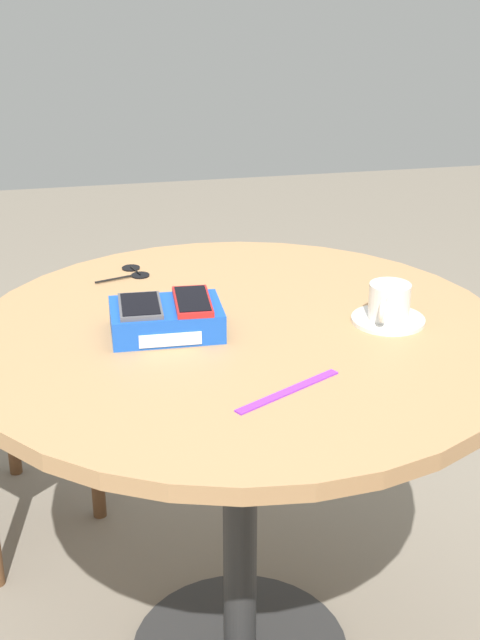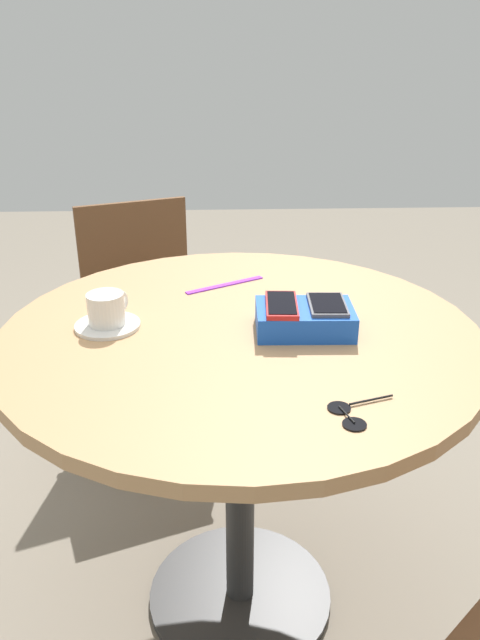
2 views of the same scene
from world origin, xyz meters
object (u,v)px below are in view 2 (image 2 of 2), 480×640
(coffee_cup, at_px, (107,308))
(round_table, at_px, (240,384))
(phone_red, at_px, (282,305))
(saucer, at_px, (108,325))
(phone_gray, at_px, (327,305))
(lanyard_strap, at_px, (225,285))
(phone_box, at_px, (304,319))
(sunglasses, at_px, (350,414))
(chair_near_window, at_px, (147,320))

(coffee_cup, bearing_deg, round_table, 175.73)
(phone_red, distance_m, saucer, 0.37)
(phone_gray, bearing_deg, coffee_cup, -4.25)
(phone_gray, relative_size, lanyard_strap, 0.56)
(phone_box, xyz_separation_m, sunglasses, (-0.03, 0.32, -0.02))
(round_table, bearing_deg, sunglasses, 116.24)
(phone_gray, bearing_deg, chair_near_window, -59.92)
(round_table, distance_m, phone_box, 0.21)
(lanyard_strap, bearing_deg, saucer, 42.51)
(phone_red, bearing_deg, coffee_cup, -5.39)
(round_table, height_order, saucer, saucer)
(phone_red, bearing_deg, saucer, -5.08)
(round_table, relative_size, phone_box, 4.98)
(phone_box, relative_size, phone_red, 1.48)
(phone_gray, xyz_separation_m, lanyard_strap, (0.21, -0.26, -0.06))
(phone_box, distance_m, phone_gray, 0.06)
(phone_gray, bearing_deg, lanyard_strap, -51.89)
(lanyard_strap, relative_size, chair_near_window, 0.26)
(round_table, bearing_deg, coffee_cup, -4.27)
(lanyard_strap, xyz_separation_m, sunglasses, (-0.19, 0.59, 0.00))
(phone_gray, height_order, phone_red, phone_red)
(phone_box, height_order, coffee_cup, coffee_cup)
(phone_box, height_order, phone_red, phone_red)
(phone_red, bearing_deg, sunglasses, 104.01)
(lanyard_strap, bearing_deg, phone_box, 121.25)
(phone_red, bearing_deg, phone_box, 178.97)
(phone_box, height_order, sunglasses, phone_box)
(phone_red, height_order, coffee_cup, coffee_cup)
(lanyard_strap, height_order, chair_near_window, chair_near_window)
(round_table, height_order, phone_gray, phone_gray)
(phone_red, xyz_separation_m, coffee_cup, (0.36, -0.03, -0.02))
(chair_near_window, bearing_deg, phone_gray, 120.08)
(round_table, xyz_separation_m, saucer, (0.28, -0.02, 0.14))
(saucer, bearing_deg, sunglasses, 141.48)
(round_table, bearing_deg, lanyard_strap, -83.81)
(coffee_cup, xyz_separation_m, sunglasses, (-0.44, 0.36, -0.04))
(sunglasses, relative_size, chair_near_window, 0.14)
(sunglasses, bearing_deg, phone_red, -75.99)
(phone_gray, bearing_deg, phone_box, 1.42)
(round_table, height_order, lanyard_strap, lanyard_strap)
(saucer, bearing_deg, chair_near_window, -89.00)
(saucer, xyz_separation_m, lanyard_strap, (-0.25, -0.23, -0.00))
(phone_box, xyz_separation_m, coffee_cup, (0.41, -0.04, 0.02))
(phone_box, height_order, phone_gray, phone_gray)
(phone_red, bearing_deg, chair_near_window, -65.15)
(phone_box, distance_m, saucer, 0.42)
(phone_gray, height_order, coffee_cup, coffee_cup)
(phone_box, distance_m, lanyard_strap, 0.31)
(round_table, relative_size, phone_gray, 8.45)
(chair_near_window, bearing_deg, phone_red, 114.85)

